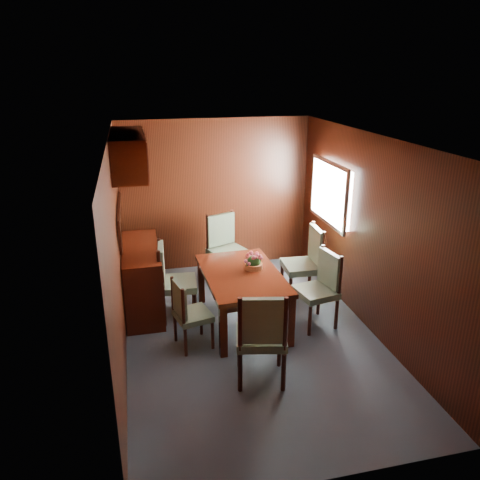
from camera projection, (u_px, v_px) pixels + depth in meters
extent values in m
plane|color=#3B4750|center=(250.00, 334.00, 5.80)|extent=(4.50, 4.50, 0.00)
cube|color=black|center=(117.00, 256.00, 5.07)|extent=(0.02, 4.50, 2.40)
cube|color=black|center=(370.00, 234.00, 5.71)|extent=(0.02, 4.50, 2.40)
cube|color=black|center=(216.00, 195.00, 7.44)|extent=(3.00, 0.02, 2.40)
cube|color=black|center=(329.00, 354.00, 3.33)|extent=(3.00, 0.02, 2.40)
cube|color=black|center=(252.00, 139.00, 4.97)|extent=(3.00, 4.50, 0.02)
cube|color=white|center=(333.00, 192.00, 6.62)|extent=(0.14, 1.10, 0.80)
cube|color=#B2B2B7|center=(328.00, 193.00, 6.60)|extent=(0.04, 1.20, 0.90)
cube|color=black|center=(120.00, 221.00, 5.96)|extent=(0.03, 1.36, 0.41)
cube|color=silver|center=(122.00, 220.00, 5.96)|extent=(0.01, 1.30, 0.35)
cube|color=black|center=(128.00, 153.00, 5.70)|extent=(0.40, 1.40, 0.50)
cube|color=black|center=(142.00, 278.00, 6.29)|extent=(0.48, 1.40, 0.90)
cube|color=black|center=(223.00, 331.00, 5.27)|extent=(0.09, 0.09, 0.64)
cube|color=black|center=(291.00, 322.00, 5.46)|extent=(0.09, 0.09, 0.64)
cube|color=black|center=(201.00, 281.00, 6.51)|extent=(0.09, 0.09, 0.64)
cube|color=black|center=(257.00, 275.00, 6.70)|extent=(0.09, 0.09, 0.64)
cube|color=black|center=(242.00, 280.00, 5.89)|extent=(0.86, 1.40, 0.09)
cube|color=black|center=(242.00, 275.00, 5.86)|extent=(0.98, 1.52, 0.06)
cylinder|color=black|center=(175.00, 328.00, 5.61)|extent=(0.04, 0.04, 0.34)
cylinder|color=black|center=(186.00, 343.00, 5.32)|extent=(0.04, 0.04, 0.34)
cylinder|color=black|center=(201.00, 322.00, 5.75)|extent=(0.04, 0.04, 0.34)
cylinder|color=black|center=(213.00, 336.00, 5.46)|extent=(0.04, 0.04, 0.34)
cube|color=#587156|center=(193.00, 315.00, 5.46)|extent=(0.47, 0.49, 0.07)
cylinder|color=black|center=(173.00, 295.00, 5.45)|extent=(0.04, 0.04, 0.46)
cylinder|color=black|center=(183.00, 308.00, 5.16)|extent=(0.04, 0.04, 0.46)
cube|color=#587156|center=(179.00, 299.00, 5.31)|extent=(0.14, 0.37, 0.39)
cylinder|color=black|center=(163.00, 296.00, 6.32)|extent=(0.05, 0.05, 0.42)
cylinder|color=black|center=(163.00, 312.00, 5.92)|extent=(0.05, 0.05, 0.42)
cylinder|color=black|center=(193.00, 294.00, 6.37)|extent=(0.05, 0.05, 0.42)
cylinder|color=black|center=(195.00, 309.00, 5.98)|extent=(0.05, 0.05, 0.42)
cube|color=#587156|center=(178.00, 284.00, 6.05)|extent=(0.51, 0.53, 0.09)
cylinder|color=black|center=(160.00, 259.00, 6.13)|extent=(0.05, 0.05, 0.56)
cylinder|color=black|center=(160.00, 272.00, 5.73)|extent=(0.05, 0.05, 0.56)
cube|color=#587156|center=(161.00, 263.00, 5.92)|extent=(0.10, 0.45, 0.47)
cylinder|color=black|center=(336.00, 315.00, 5.87)|extent=(0.04, 0.04, 0.40)
cylinder|color=black|center=(319.00, 301.00, 6.22)|extent=(0.04, 0.04, 0.40)
cylinder|color=black|center=(310.00, 321.00, 5.72)|extent=(0.04, 0.04, 0.40)
cylinder|color=black|center=(293.00, 306.00, 6.07)|extent=(0.04, 0.04, 0.40)
cube|color=#587156|center=(316.00, 292.00, 5.88)|extent=(0.53, 0.54, 0.08)
cylinder|color=black|center=(340.00, 276.00, 5.69)|extent=(0.04, 0.04, 0.53)
cylinder|color=black|center=(322.00, 264.00, 6.04)|extent=(0.04, 0.04, 0.53)
cube|color=#587156|center=(329.00, 269.00, 5.85)|extent=(0.14, 0.43, 0.45)
cylinder|color=black|center=(320.00, 290.00, 6.47)|extent=(0.05, 0.05, 0.43)
cylinder|color=black|center=(310.00, 277.00, 6.88)|extent=(0.05, 0.05, 0.43)
cylinder|color=black|center=(290.00, 293.00, 6.40)|extent=(0.05, 0.05, 0.43)
cylinder|color=black|center=(282.00, 279.00, 6.81)|extent=(0.05, 0.05, 0.43)
cube|color=#587156|center=(301.00, 266.00, 6.54)|extent=(0.51, 0.53, 0.09)
cylinder|color=black|center=(323.00, 252.00, 6.27)|extent=(0.05, 0.05, 0.58)
cylinder|color=black|center=(312.00, 241.00, 6.68)|extent=(0.05, 0.05, 0.58)
cube|color=#587156|center=(316.00, 245.00, 6.47)|extent=(0.09, 0.47, 0.49)
cylinder|color=black|center=(240.00, 373.00, 4.73)|extent=(0.05, 0.05, 0.43)
cylinder|color=black|center=(283.00, 372.00, 4.74)|extent=(0.05, 0.05, 0.43)
cylinder|color=black|center=(239.00, 349.00, 5.12)|extent=(0.05, 0.05, 0.43)
cylinder|color=black|center=(279.00, 349.00, 5.13)|extent=(0.05, 0.05, 0.43)
cube|color=#587156|center=(261.00, 337.00, 4.83)|extent=(0.60, 0.58, 0.09)
cylinder|color=black|center=(240.00, 324.00, 4.52)|extent=(0.05, 0.05, 0.57)
cylinder|color=black|center=(285.00, 324.00, 4.53)|extent=(0.05, 0.05, 0.57)
cube|color=#587156|center=(263.00, 321.00, 4.54)|extent=(0.47, 0.16, 0.49)
cylinder|color=black|center=(233.00, 262.00, 7.42)|extent=(0.05, 0.05, 0.43)
cylinder|color=black|center=(209.00, 268.00, 7.19)|extent=(0.05, 0.05, 0.43)
cylinder|color=black|center=(248.00, 271.00, 7.10)|extent=(0.05, 0.05, 0.43)
cylinder|color=black|center=(223.00, 278.00, 6.87)|extent=(0.05, 0.05, 0.43)
cube|color=#587156|center=(228.00, 252.00, 7.05)|extent=(0.65, 0.64, 0.09)
cylinder|color=black|center=(232.00, 228.00, 7.23)|extent=(0.05, 0.05, 0.57)
cylinder|color=black|center=(208.00, 233.00, 7.00)|extent=(0.05, 0.05, 0.57)
cube|color=#587156|center=(221.00, 230.00, 7.09)|extent=(0.45, 0.23, 0.48)
cylinder|color=#BA6839|center=(254.00, 266.00, 5.97)|extent=(0.23, 0.23, 0.07)
sphere|color=#1E4115|center=(254.00, 262.00, 5.95)|extent=(0.18, 0.18, 0.18)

